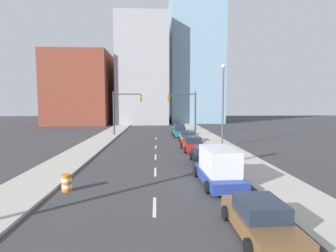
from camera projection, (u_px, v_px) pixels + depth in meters
name	position (u px, v px, depth m)	size (l,w,h in m)	color
sidewalk_left	(116.00, 130.00, 48.05)	(3.40, 90.90, 0.15)	#ADA89E
sidewalk_right	(196.00, 129.00, 48.69)	(3.40, 90.90, 0.15)	#ADA89E
lane_stripe_at_9m	(155.00, 206.00, 12.53)	(0.16, 2.40, 0.01)	beige
lane_stripe_at_16m	(155.00, 172.00, 18.88)	(0.16, 2.40, 0.01)	beige
lane_stripe_at_21m	(156.00, 157.00, 24.11)	(0.16, 2.40, 0.01)	beige
lane_stripe_at_27m	(156.00, 147.00, 29.52)	(0.16, 2.40, 0.01)	beige
lane_stripe_at_34m	(156.00, 139.00, 36.66)	(0.16, 2.40, 0.01)	beige
building_brick_left	(82.00, 89.00, 62.68)	(14.00, 16.00, 16.50)	brown
building_office_center	(144.00, 73.00, 66.91)	(12.00, 20.00, 25.13)	#99999E
building_glass_right	(194.00, 59.00, 71.10)	(13.00, 20.00, 33.60)	#7A9EB7
traffic_signal_left	(122.00, 107.00, 39.91)	(4.46, 0.35, 6.73)	#38383D
traffic_signal_right	(188.00, 107.00, 40.34)	(4.46, 0.35, 6.73)	#38383D
traffic_barrel	(67.00, 183.00, 14.75)	(0.56, 0.56, 0.95)	orange
street_lamp	(223.00, 100.00, 29.55)	(0.44, 0.44, 9.28)	#4C4C51
sedan_brown	(260.00, 219.00, 9.76)	(2.10, 4.36, 1.37)	brown
box_truck_blue	(219.00, 167.00, 15.86)	(2.49, 5.35, 2.26)	navy
sedan_black	(204.00, 156.00, 21.49)	(2.11, 4.30, 1.38)	black
sedan_red	(192.00, 144.00, 27.37)	(2.21, 4.69, 1.48)	red
sedan_orange	(188.00, 138.00, 32.86)	(2.14, 4.42, 1.40)	orange
sedan_teal	(180.00, 132.00, 38.97)	(2.15, 4.71, 1.49)	#196B75
sedan_tan	(179.00, 129.00, 44.18)	(2.18, 4.53, 1.42)	tan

